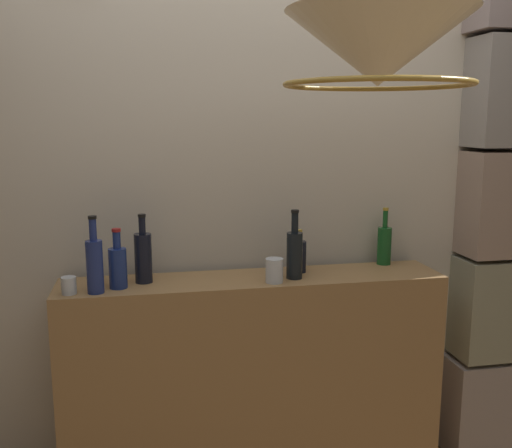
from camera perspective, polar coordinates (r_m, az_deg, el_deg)
panelled_rear_partition at (r=2.69m, az=-1.19°, el=4.01°), size 3.38×0.15×2.70m
stone_pillar at (r=3.06m, az=22.67°, el=1.86°), size 0.39×0.28×2.63m
bar_shelf_unit at (r=2.72m, az=-0.21°, el=-15.97°), size 1.69×0.32×1.04m
liquor_bottle_whiskey at (r=2.43m, az=-13.59°, el=-4.05°), size 0.07×0.07×0.25m
liquor_bottle_vermouth at (r=2.38m, az=-15.76°, el=-3.82°), size 0.07×0.07×0.31m
liquor_bottle_rye at (r=2.81m, az=12.64°, el=-1.96°), size 0.07×0.07×0.27m
liquor_bottle_port at (r=2.62m, az=4.36°, el=-3.19°), size 0.06×0.06×0.20m
liquor_bottle_brandy at (r=2.48m, az=-11.16°, el=-3.16°), size 0.07×0.07×0.30m
liquor_bottle_gin at (r=2.51m, az=3.85°, el=-2.86°), size 0.07×0.07×0.30m
glass_tumbler_rocks at (r=2.42m, az=-18.12°, el=-5.83°), size 0.06×0.06×0.07m
glass_tumbler_highball at (r=2.45m, az=1.84°, el=-4.64°), size 0.08×0.08×0.10m
pendant_lamp at (r=1.83m, az=12.11°, el=16.47°), size 0.57×0.57×0.57m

